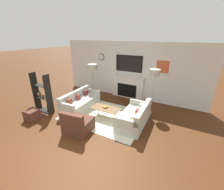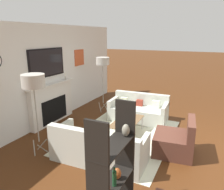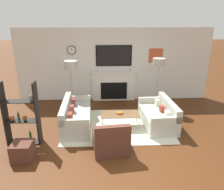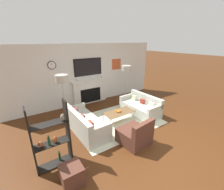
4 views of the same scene
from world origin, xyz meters
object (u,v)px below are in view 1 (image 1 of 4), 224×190
object	(u,v)px
couch_left	(80,103)
floor_lamp_left	(92,67)
couch_right	(135,117)
decorative_bowl	(105,107)
floor_lamp_right	(155,73)
ottoman	(32,115)
armchair	(78,124)
shelf_unit	(42,94)
coffee_table	(106,109)

from	to	relation	value
couch_left	floor_lamp_left	xyz separation A→B (m)	(-0.23, 1.29, 1.25)
couch_left	couch_right	world-z (taller)	couch_left
decorative_bowl	floor_lamp_right	distance (m)	2.27
couch_left	ottoman	xyz separation A→B (m)	(-0.99, -1.56, -0.08)
couch_left	armchair	bearing A→B (deg)	-52.98
couch_right	floor_lamp_left	distance (m)	3.22
shelf_unit	ottoman	distance (m)	0.90
couch_left	decorative_bowl	world-z (taller)	couch_left
coffee_table	decorative_bowl	world-z (taller)	decorative_bowl
couch_left	armchair	xyz separation A→B (m)	(0.98, -1.30, -0.02)
coffee_table	floor_lamp_right	bearing A→B (deg)	45.03
couch_right	decorative_bowl	distance (m)	1.18
armchair	shelf_unit	world-z (taller)	shelf_unit
couch_left	floor_lamp_left	bearing A→B (deg)	100.22
decorative_bowl	couch_left	bearing A→B (deg)	177.59
couch_left	armchair	world-z (taller)	armchair
coffee_table	decorative_bowl	xyz separation A→B (m)	(-0.02, 0.02, 0.06)
coffee_table	ottoman	size ratio (longest dim) A/B	2.48
ottoman	floor_lamp_right	bearing A→B (deg)	37.94
couch_right	floor_lamp_left	size ratio (longest dim) A/B	0.98
armchair	floor_lamp_left	bearing A→B (deg)	115.08
couch_left	decorative_bowl	bearing A→B (deg)	-2.41
couch_right	coffee_table	world-z (taller)	couch_right
coffee_table	shelf_unit	world-z (taller)	shelf_unit
couch_right	shelf_unit	bearing A→B (deg)	-166.39
decorative_bowl	ottoman	size ratio (longest dim) A/B	0.44
couch_left	ottoman	bearing A→B (deg)	-122.46
couch_left	couch_right	distance (m)	2.44
ottoman	decorative_bowl	bearing A→B (deg)	33.59
floor_lamp_left	shelf_unit	bearing A→B (deg)	-113.42
armchair	floor_lamp_left	distance (m)	3.13
coffee_table	floor_lamp_right	world-z (taller)	floor_lamp_right
couch_left	ottoman	distance (m)	1.85
armchair	floor_lamp_left	world-z (taller)	floor_lamp_left
armchair	coffee_table	xyz separation A→B (m)	(0.32, 1.22, 0.11)
armchair	decorative_bowl	size ratio (longest dim) A/B	4.58
floor_lamp_left	ottoman	world-z (taller)	floor_lamp_left
floor_lamp_left	shelf_unit	xyz separation A→B (m)	(-0.94, -2.16, -0.78)
coffee_table	decorative_bowl	distance (m)	0.07
couch_right	coffee_table	size ratio (longest dim) A/B	1.52
coffee_table	couch_left	bearing A→B (deg)	176.66
couch_left	ottoman	size ratio (longest dim) A/B	4.25
armchair	coffee_table	world-z (taller)	armchair
armchair	decorative_bowl	xyz separation A→B (m)	(0.29, 1.25, 0.16)
floor_lamp_left	shelf_unit	world-z (taller)	floor_lamp_left
coffee_table	floor_lamp_left	bearing A→B (deg)	138.21
floor_lamp_left	floor_lamp_right	distance (m)	2.90
couch_left	coffee_table	world-z (taller)	couch_left
coffee_table	couch_right	bearing A→B (deg)	3.98
couch_left	coffee_table	distance (m)	1.30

